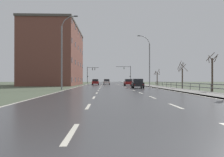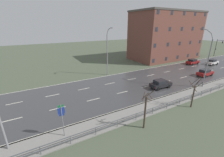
% 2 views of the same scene
% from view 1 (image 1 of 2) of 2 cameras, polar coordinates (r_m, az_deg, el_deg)
% --- Properties ---
extents(ground_plane, '(160.00, 160.00, 0.12)m').
position_cam_1_polar(ground_plane, '(51.52, -0.29, -1.97)').
color(ground_plane, '#4C5642').
extents(road_asphalt_strip, '(14.00, 120.00, 0.03)m').
position_cam_1_polar(road_asphalt_strip, '(63.51, -0.59, -1.59)').
color(road_asphalt_strip, '#3D3D3F').
rests_on(road_asphalt_strip, ground).
extents(sidewalk_right, '(3.00, 120.00, 0.12)m').
position_cam_1_polar(sidewalk_right, '(64.26, 6.95, -1.53)').
color(sidewalk_right, gray).
rests_on(sidewalk_right, ground).
extents(guardrail, '(0.07, 34.74, 1.00)m').
position_cam_1_polar(guardrail, '(30.39, 19.92, -1.67)').
color(guardrail, '#515459').
rests_on(guardrail, ground).
extents(street_lamp_midground, '(2.59, 0.24, 10.46)m').
position_cam_1_polar(street_lamp_midground, '(42.63, 10.15, 4.64)').
color(street_lamp_midground, slate).
rests_on(street_lamp_midground, ground).
extents(street_lamp_left_bank, '(2.36, 0.24, 10.56)m').
position_cam_1_polar(street_lamp_left_bank, '(30.13, -13.50, 6.84)').
color(street_lamp_left_bank, slate).
rests_on(street_lamp_left_bank, ground).
extents(traffic_signal_right, '(5.45, 0.36, 6.46)m').
position_cam_1_polar(traffic_signal_right, '(76.06, 4.43, 1.82)').
color(traffic_signal_right, '#38383A').
rests_on(traffic_signal_right, ground).
extents(traffic_signal_left, '(4.25, 0.36, 6.04)m').
position_cam_1_polar(traffic_signal_left, '(74.61, -6.09, 1.74)').
color(traffic_signal_left, '#38383A').
rests_on(traffic_signal_left, ground).
extents(car_mid_centre, '(1.99, 4.18, 1.57)m').
position_cam_1_polar(car_mid_centre, '(34.79, 7.10, -1.35)').
color(car_mid_centre, black).
rests_on(car_mid_centre, ground).
extents(car_near_left, '(1.93, 4.15, 1.57)m').
position_cam_1_polar(car_near_left, '(60.46, -1.51, -0.91)').
color(car_near_left, silver).
rests_on(car_near_left, ground).
extents(car_distant, '(1.86, 4.11, 1.57)m').
position_cam_1_polar(car_distant, '(55.93, -4.62, -0.95)').
color(car_distant, maroon).
rests_on(car_distant, ground).
extents(car_far_left, '(1.86, 4.11, 1.57)m').
position_cam_1_polar(car_far_left, '(48.66, 4.52, -1.05)').
color(car_far_left, maroon).
rests_on(car_far_left, ground).
extents(brick_building, '(11.99, 23.35, 15.25)m').
position_cam_1_polar(brick_building, '(56.73, -15.30, 5.97)').
color(brick_building, brown).
rests_on(brick_building, ground).
extents(bare_tree_near, '(1.16, 1.18, 4.78)m').
position_cam_1_polar(bare_tree_near, '(27.37, 26.04, 1.52)').
color(bare_tree_near, '#423328').
rests_on(bare_tree_near, ground).
extents(bare_tree_mid, '(1.52, 1.52, 4.59)m').
position_cam_1_polar(bare_tree_mid, '(35.39, 18.89, 0.74)').
color(bare_tree_mid, '#423328').
rests_on(bare_tree_mid, ground).
extents(bare_tree_far, '(1.49, 1.62, 3.98)m').
position_cam_1_polar(bare_tree_far, '(50.31, 12.42, 0.23)').
color(bare_tree_far, '#423328').
rests_on(bare_tree_far, ground).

